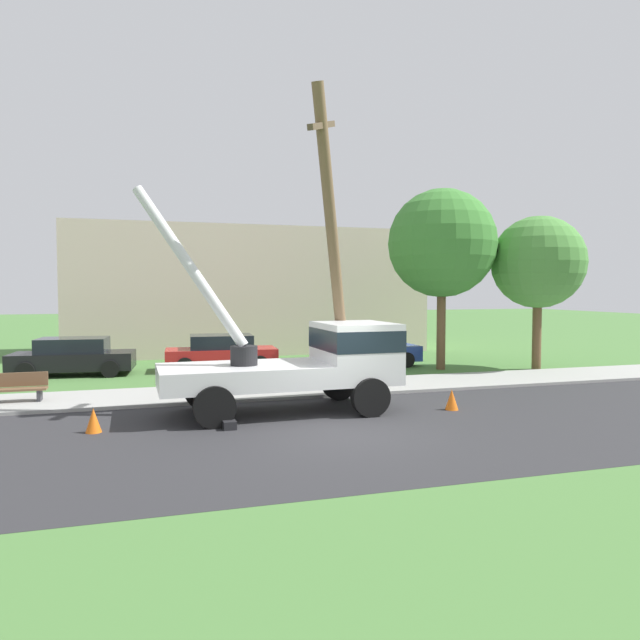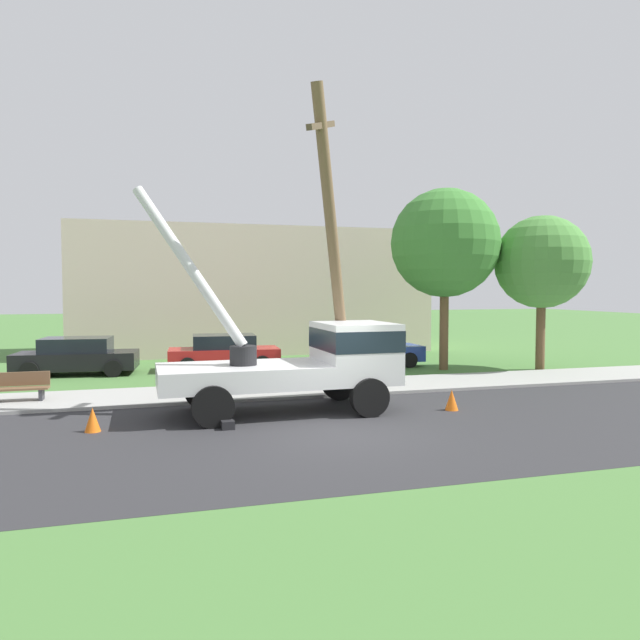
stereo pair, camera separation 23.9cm
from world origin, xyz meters
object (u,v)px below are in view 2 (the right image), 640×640
object	(u,v)px
roadside_tree_near	(542,263)
roadside_tree_far	(445,244)
park_bench	(19,388)
parked_sedan_black	(77,356)
leaning_utility_pole	(333,247)
traffic_cone_ahead	(452,400)
parked_sedan_red	(224,352)
utility_truck	(309,358)
parked_sedan_blue	(369,350)
traffic_cone_behind	(93,420)

from	to	relation	value
roadside_tree_near	roadside_tree_far	xyz separation A→B (m)	(-3.70, 1.18, 0.77)
park_bench	roadside_tree_near	size ratio (longest dim) A/B	0.26
parked_sedan_black	roadside_tree_near	world-z (taller)	roadside_tree_near
leaning_utility_pole	traffic_cone_ahead	size ratio (longest dim) A/B	15.51
park_bench	parked_sedan_red	bearing A→B (deg)	40.88
park_bench	roadside_tree_near	world-z (taller)	roadside_tree_near
utility_truck	parked_sedan_blue	bearing A→B (deg)	59.27
parked_sedan_red	roadside_tree_far	size ratio (longest dim) A/B	0.62
traffic_cone_behind	park_bench	size ratio (longest dim) A/B	0.35
traffic_cone_behind	parked_sedan_blue	bearing A→B (deg)	41.40
parked_sedan_red	park_bench	distance (m)	8.52
traffic_cone_behind	roadside_tree_far	size ratio (longest dim) A/B	0.08
utility_truck	roadside_tree_near	xyz separation A→B (m)	(11.03, 5.07, 2.93)
traffic_cone_ahead	roadside_tree_near	bearing A→B (deg)	39.83
traffic_cone_ahead	traffic_cone_behind	distance (m)	9.07
parked_sedan_blue	parked_sedan_black	bearing A→B (deg)	176.17
park_bench	roadside_tree_near	bearing A→B (deg)	6.01
traffic_cone_behind	roadside_tree_near	xyz separation A→B (m)	(16.40, 6.00, 4.06)
utility_truck	parked_sedan_blue	size ratio (longest dim) A/B	1.54
utility_truck	parked_sedan_black	world-z (taller)	utility_truck
parked_sedan_black	park_bench	distance (m)	5.76
leaning_utility_pole	park_bench	xyz separation A→B (m)	(-8.60, 2.42, -3.99)
traffic_cone_ahead	roadside_tree_far	bearing A→B (deg)	63.54
roadside_tree_near	roadside_tree_far	size ratio (longest dim) A/B	0.85
leaning_utility_pole	roadside_tree_far	world-z (taller)	leaning_utility_pole
parked_sedan_blue	roadside_tree_near	xyz separation A→B (m)	(6.27, -2.94, 3.63)
parked_sedan_black	parked_sedan_blue	world-z (taller)	same
traffic_cone_ahead	park_bench	xyz separation A→B (m)	(-11.41, 4.14, 0.18)
traffic_cone_ahead	parked_sedan_red	bearing A→B (deg)	117.11
traffic_cone_behind	roadside_tree_near	bearing A→B (deg)	20.08
traffic_cone_ahead	parked_sedan_black	world-z (taller)	parked_sedan_black
park_bench	roadside_tree_far	distance (m)	16.05
leaning_utility_pole	parked_sedan_black	xyz separation A→B (m)	(-7.73, 8.12, -3.74)
leaning_utility_pole	parked_sedan_red	xyz separation A→B (m)	(-2.16, 8.00, -3.74)
utility_truck	roadside_tree_near	size ratio (longest dim) A/B	1.09
parked_sedan_black	parked_sedan_blue	size ratio (longest dim) A/B	1.03
traffic_cone_behind	park_bench	distance (m)	4.66
leaning_utility_pole	parked_sedan_blue	world-z (taller)	leaning_utility_pole
parked_sedan_red	parked_sedan_blue	size ratio (longest dim) A/B	1.02
park_bench	roadside_tree_far	bearing A→B (deg)	11.83
parked_sedan_black	roadside_tree_far	world-z (taller)	roadside_tree_far
utility_truck	parked_sedan_blue	distance (m)	9.35
parked_sedan_black	park_bench	xyz separation A→B (m)	(-0.86, -5.69, -0.25)
leaning_utility_pole	parked_sedan_red	size ratio (longest dim) A/B	1.93
traffic_cone_behind	parked_sedan_black	xyz separation A→B (m)	(-1.48, 9.71, 0.43)
leaning_utility_pole	parked_sedan_blue	xyz separation A→B (m)	(3.88, 7.34, -3.74)
roadside_tree_far	parked_sedan_blue	bearing A→B (deg)	145.43
park_bench	roadside_tree_far	world-z (taller)	roadside_tree_far
parked_sedan_blue	roadside_tree_near	bearing A→B (deg)	-25.15
parked_sedan_blue	utility_truck	bearing A→B (deg)	-120.73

